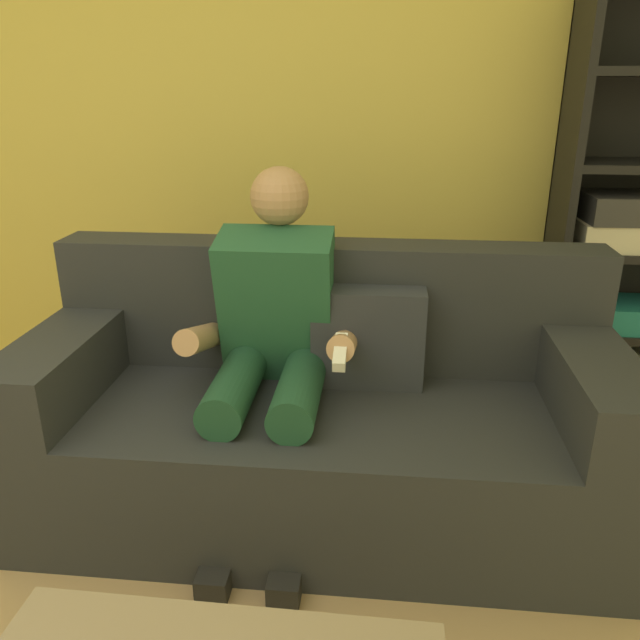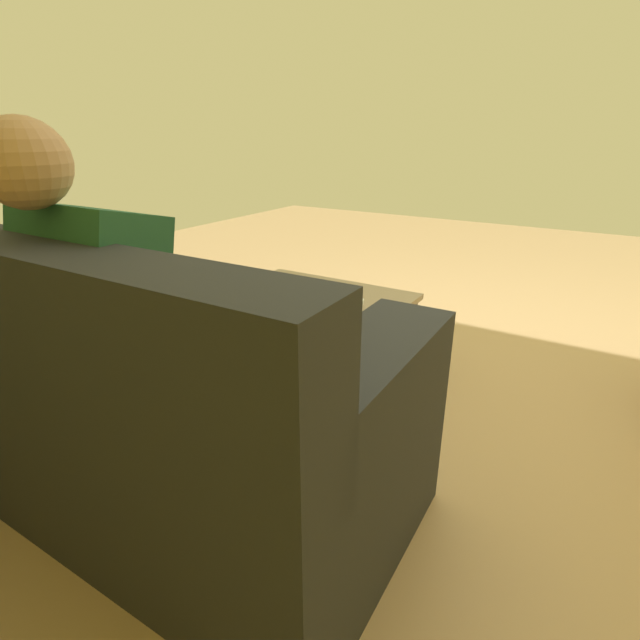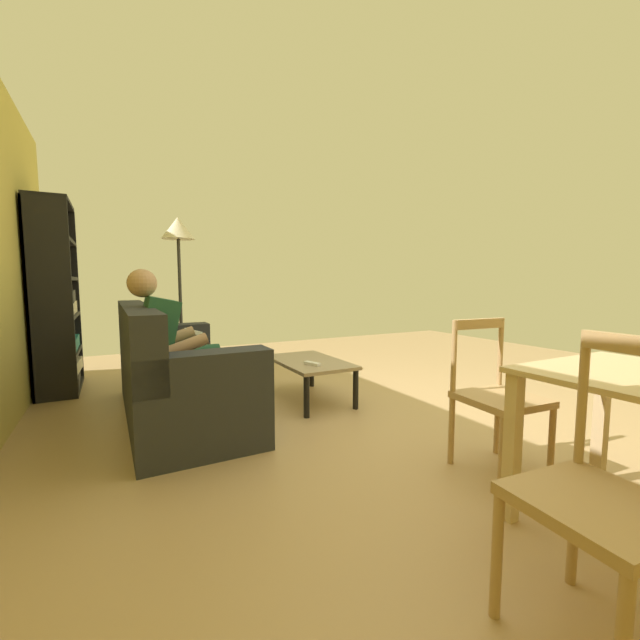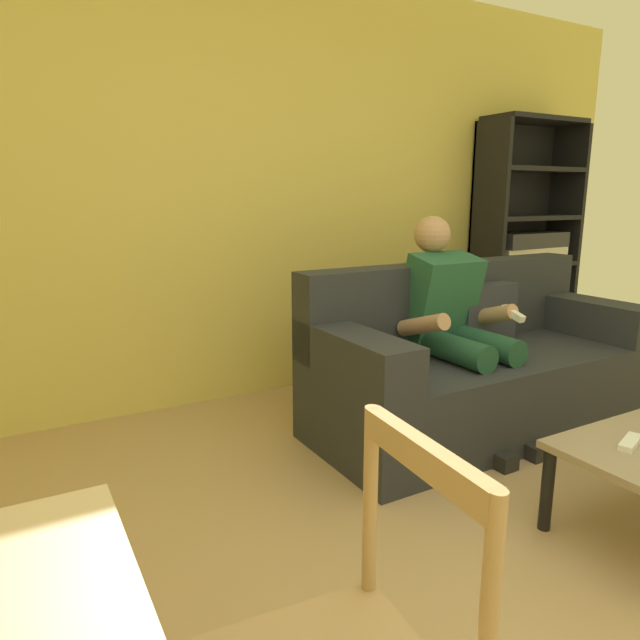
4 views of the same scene
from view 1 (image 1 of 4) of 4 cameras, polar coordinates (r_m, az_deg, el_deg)
wall_back at (r=3.41m, az=-15.61°, el=18.03°), size 6.87×0.12×2.73m
couch at (r=2.30m, az=0.23°, el=-8.92°), size 2.03×0.87×0.93m
person_lounging at (r=2.20m, az=-4.32°, el=-2.17°), size 0.59×0.89×1.21m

